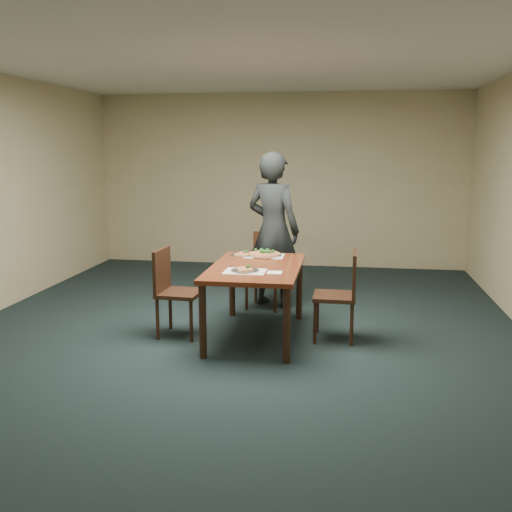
# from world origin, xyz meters

# --- Properties ---
(ground) EXTENTS (8.00, 8.00, 0.00)m
(ground) POSITION_xyz_m (0.00, 0.00, 0.00)
(ground) COLOR black
(ground) RESTS_ON ground
(room_shell) EXTENTS (8.00, 8.00, 8.00)m
(room_shell) POSITION_xyz_m (0.00, 0.00, 1.74)
(room_shell) COLOR #C2B487
(room_shell) RESTS_ON ground
(dining_table) EXTENTS (0.90, 1.50, 0.75)m
(dining_table) POSITION_xyz_m (0.20, 0.28, 0.66)
(dining_table) COLOR #592311
(dining_table) RESTS_ON ground
(chair_far) EXTENTS (0.48, 0.48, 0.91)m
(chair_far) POSITION_xyz_m (0.16, 1.45, 0.52)
(chair_far) COLOR black
(chair_far) RESTS_ON ground
(chair_left) EXTENTS (0.45, 0.45, 0.91)m
(chair_left) POSITION_xyz_m (-0.66, 0.20, 0.52)
(chair_left) COLOR black
(chair_left) RESTS_ON ground
(chair_right) EXTENTS (0.43, 0.43, 0.91)m
(chair_right) POSITION_xyz_m (1.08, 0.32, 0.52)
(chair_right) COLOR black
(chair_right) RESTS_ON ground
(diner) EXTENTS (0.81, 0.69, 1.89)m
(diner) POSITION_xyz_m (0.22, 1.50, 0.94)
(diner) COLOR black
(diner) RESTS_ON ground
(placemat_main) EXTENTS (0.42, 0.32, 0.00)m
(placemat_main) POSITION_xyz_m (0.22, 0.81, 0.75)
(placemat_main) COLOR white
(placemat_main) RESTS_ON dining_table
(placemat_near) EXTENTS (0.40, 0.30, 0.00)m
(placemat_near) POSITION_xyz_m (0.14, -0.01, 0.75)
(placemat_near) COLOR white
(placemat_near) RESTS_ON dining_table
(pizza_pan) EXTENTS (0.37, 0.37, 0.07)m
(pizza_pan) POSITION_xyz_m (0.22, 0.81, 0.78)
(pizza_pan) COLOR silver
(pizza_pan) RESTS_ON dining_table
(slice_plate_near) EXTENTS (0.28, 0.28, 0.06)m
(slice_plate_near) POSITION_xyz_m (0.14, -0.00, 0.76)
(slice_plate_near) COLOR silver
(slice_plate_near) RESTS_ON dining_table
(slice_plate_far) EXTENTS (0.28, 0.28, 0.06)m
(slice_plate_far) POSITION_xyz_m (-0.02, 0.81, 0.76)
(slice_plate_far) COLOR silver
(slice_plate_far) RESTS_ON dining_table
(napkin) EXTENTS (0.15, 0.15, 0.01)m
(napkin) POSITION_xyz_m (0.43, -0.03, 0.75)
(napkin) COLOR white
(napkin) RESTS_ON dining_table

